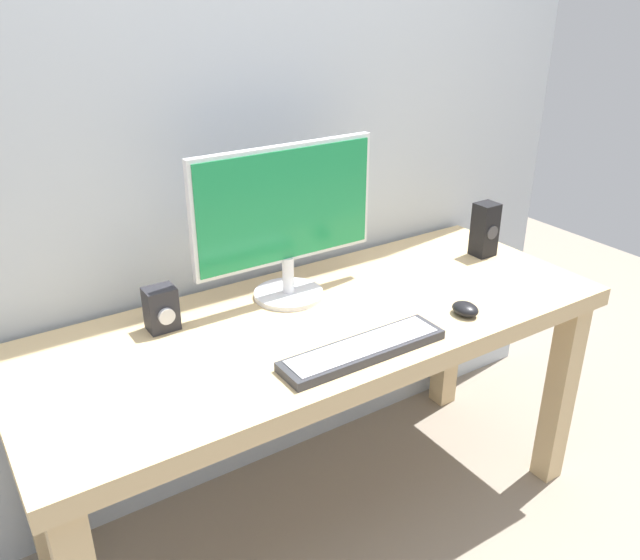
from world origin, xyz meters
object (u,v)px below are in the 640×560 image
Objects in this scene: desk at (321,348)px; mouse at (465,309)px; audio_controller at (161,309)px; monitor at (285,216)px; speaker_right at (485,230)px; keyboard_primary at (363,350)px.

desk is 0.44m from mouse.
audio_controller is at bearing 149.89° from mouse.
monitor is 3.12× the size of speaker_right.
speaker_right is (0.76, 0.31, 0.08)m from keyboard_primary.
desk is at bearing -86.53° from monitor.
desk is 0.41m from monitor.
audio_controller is at bearing 132.99° from keyboard_primary.
audio_controller reaches higher than desk.
monitor is 0.45m from audio_controller.
monitor reaches higher than keyboard_primary.
audio_controller is (-0.39, 0.42, 0.05)m from keyboard_primary.
desk is 20.70× the size of mouse.
monitor is 7.00× the size of mouse.
keyboard_primary is 0.58m from audio_controller.
keyboard_primary is 3.76× the size of audio_controller.
desk is 3.72× the size of keyboard_primary.
audio_controller is at bearing 155.90° from desk.
keyboard_primary is at bearing 179.66° from mouse.
monitor is at bearing 130.75° from mouse.
monitor is 0.48m from keyboard_primary.
keyboard_primary is (-0.02, -0.24, 0.12)m from desk.
mouse is (0.38, 0.01, 0.01)m from keyboard_primary.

